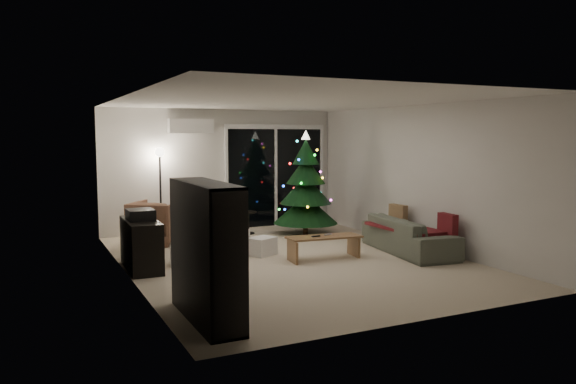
% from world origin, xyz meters
% --- Properties ---
extents(room, '(6.50, 7.51, 2.60)m').
position_xyz_m(room, '(0.46, 1.49, 1.02)').
color(room, beige).
rests_on(room, ground).
extents(bookshelf, '(0.57, 1.51, 1.48)m').
position_xyz_m(bookshelf, '(-2.25, -2.22, 0.74)').
color(bookshelf, black).
rests_on(bookshelf, floor).
extents(media_cabinet, '(0.46, 1.18, 0.73)m').
position_xyz_m(media_cabinet, '(-2.25, 0.40, 0.37)').
color(media_cabinet, black).
rests_on(media_cabinet, floor).
extents(stereo, '(0.37, 0.44, 0.16)m').
position_xyz_m(stereo, '(-2.25, 0.40, 0.81)').
color(stereo, black).
rests_on(stereo, media_cabinet).
extents(armchair, '(1.19, 1.19, 0.79)m').
position_xyz_m(armchair, '(-1.60, 2.29, 0.39)').
color(armchair, brown).
rests_on(armchair, floor).
extents(ottoman, '(0.56, 0.56, 0.43)m').
position_xyz_m(ottoman, '(-0.72, 0.80, 0.21)').
color(ottoman, white).
rests_on(ottoman, floor).
extents(cardboard_box_a, '(0.50, 0.43, 0.30)m').
position_xyz_m(cardboard_box_a, '(-1.60, 0.39, 0.15)').
color(cardboard_box_a, white).
rests_on(cardboard_box_a, floor).
extents(cardboard_box_b, '(0.52, 0.47, 0.29)m').
position_xyz_m(cardboard_box_b, '(-0.26, 0.52, 0.15)').
color(cardboard_box_b, white).
rests_on(cardboard_box_b, floor).
extents(side_table, '(0.47, 0.47, 0.45)m').
position_xyz_m(side_table, '(0.26, 2.51, 0.23)').
color(side_table, black).
rests_on(side_table, floor).
extents(floor_lamp, '(0.27, 0.27, 1.67)m').
position_xyz_m(floor_lamp, '(-1.35, 3.04, 0.83)').
color(floor_lamp, black).
rests_on(floor_lamp, floor).
extents(sofa, '(1.04, 2.10, 0.59)m').
position_xyz_m(sofa, '(2.05, -0.35, 0.29)').
color(sofa, '#505847').
rests_on(sofa, floor).
extents(sofa_throw, '(0.63, 1.45, 0.05)m').
position_xyz_m(sofa_throw, '(1.95, -0.35, 0.43)').
color(sofa_throw, maroon).
rests_on(sofa_throw, sofa).
extents(cushion_a, '(0.15, 0.40, 0.39)m').
position_xyz_m(cushion_a, '(2.30, 0.30, 0.53)').
color(cushion_a, brown).
rests_on(cushion_a, sofa).
extents(cushion_b, '(0.14, 0.39, 0.39)m').
position_xyz_m(cushion_b, '(2.30, -1.00, 0.53)').
color(cushion_b, maroon).
rests_on(cushion_b, sofa).
extents(coffee_table, '(1.21, 0.53, 0.37)m').
position_xyz_m(coffee_table, '(0.50, -0.18, 0.19)').
color(coffee_table, brown).
rests_on(coffee_table, floor).
extents(remote_a, '(0.15, 0.04, 0.02)m').
position_xyz_m(remote_a, '(0.35, -0.18, 0.38)').
color(remote_a, black).
rests_on(remote_a, coffee_table).
extents(remote_b, '(0.14, 0.08, 0.02)m').
position_xyz_m(remote_b, '(0.60, -0.13, 0.38)').
color(remote_b, slate).
rests_on(remote_b, coffee_table).
extents(christmas_tree, '(1.65, 1.65, 2.06)m').
position_xyz_m(christmas_tree, '(1.26, 1.91, 1.03)').
color(christmas_tree, black).
rests_on(christmas_tree, floor).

